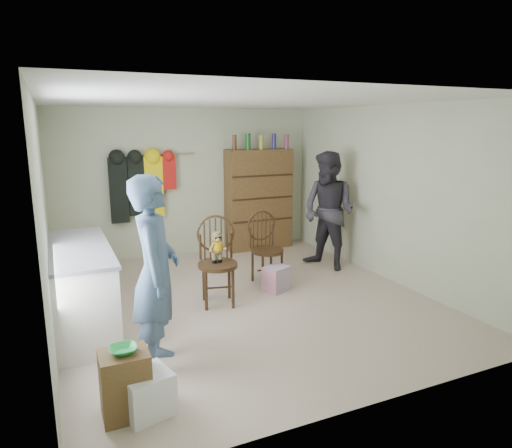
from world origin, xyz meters
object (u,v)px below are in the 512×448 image
chair_front (217,255)px  dresser (259,199)px  counter (82,287)px  chair_far (265,245)px

chair_front → dresser: size_ratio=0.54×
counter → dresser: dresser is taller
chair_far → dresser: size_ratio=0.49×
counter → dresser: 3.96m
counter → chair_front: chair_front is taller
chair_front → counter: bearing=-164.1°
counter → chair_far: size_ratio=1.81×
chair_front → chair_far: bearing=41.0°
chair_front → chair_far: size_ratio=1.08×
dresser → counter: bearing=-144.3°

